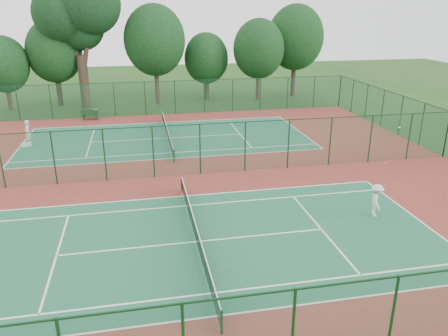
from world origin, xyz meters
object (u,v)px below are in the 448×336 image
Objects in this scene: kit_bag at (26,145)px; big_tree at (78,13)px; player_far at (28,132)px; bench at (90,115)px; player_near at (376,200)px; trash_bin at (96,114)px.

kit_bag is 0.05× the size of big_tree.
player_far reaches higher than bench.
bench is at bearing 37.80° from kit_bag.
big_tree is at bearing 52.64° from kit_bag.
player_near is 27.47m from player_far.
player_far is at bearing 67.98° from player_near.
big_tree reaches higher than trash_bin.
bench reaches higher than trash_bin.
kit_bag is at bearing 68.98° from player_near.
big_tree is at bearing 46.93° from player_near.
player_near is 27.24m from kit_bag.
kit_bag is at bearing -119.15° from trash_bin.
player_far is at bearing -103.54° from big_tree.
kit_bag is (-21.24, 17.03, -0.77)m from player_near.
trash_bin is 9.95m from kit_bag.
player_near is 2.01× the size of trash_bin.
big_tree is (-0.83, 6.58, 9.49)m from bench.
bench is (-0.50, -0.63, 0.09)m from trash_bin.
trash_bin is at bearing 50.22° from player_near.
player_near is 0.91× the size of player_far.
big_tree is at bearing 101.82° from bench.
player_far is 2.22× the size of trash_bin.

